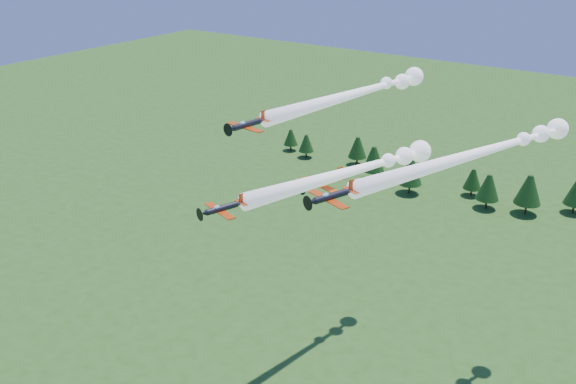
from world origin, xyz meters
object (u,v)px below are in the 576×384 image
Objects in this scene: plane_lead at (358,169)px; plane_right at (485,151)px; plane_left at (362,92)px; plane_slot at (321,182)px.

plane_lead is 20.77m from plane_right.
plane_lead is 21.81m from plane_left.
plane_left is 5.88× the size of plane_slot.
plane_right is 6.37× the size of plane_slot.
plane_right is at bearing 63.30° from plane_slot.
plane_left reaches higher than plane_lead.
plane_right is 26.98m from plane_slot.
plane_lead is 4.92× the size of plane_slot.
plane_slot is (5.99, -23.02, -8.54)m from plane_left.
plane_left reaches higher than plane_right.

